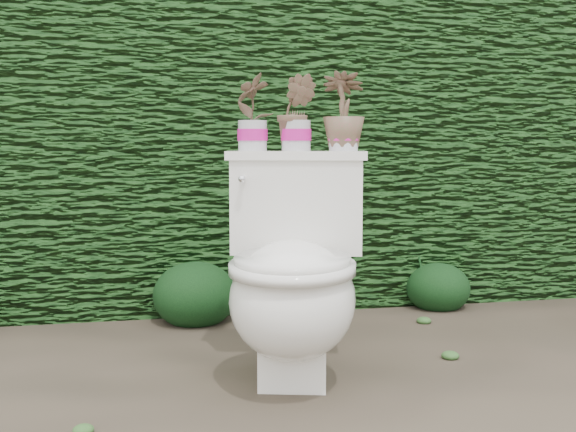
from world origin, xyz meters
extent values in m
plane|color=brown|center=(0.00, 0.00, 0.00)|extent=(60.00, 60.00, 0.00)
cube|color=#26591D|center=(0.00, 1.60, 0.80)|extent=(8.00, 1.00, 1.60)
cube|color=silver|center=(0.60, 6.00, 2.00)|extent=(8.00, 3.50, 4.00)
cube|color=white|center=(0.17, 0.14, 0.10)|extent=(0.29, 0.35, 0.20)
ellipsoid|color=white|center=(0.15, 0.05, 0.30)|extent=(0.53, 0.60, 0.39)
cube|color=white|center=(0.23, 0.35, 0.57)|extent=(0.50, 0.29, 0.34)
cube|color=white|center=(0.23, 0.35, 0.76)|extent=(0.53, 0.31, 0.03)
cylinder|color=silver|center=(0.03, 0.31, 0.68)|extent=(0.03, 0.06, 0.02)
sphere|color=silver|center=(0.02, 0.28, 0.68)|extent=(0.03, 0.03, 0.03)
imported|color=#216B2C|center=(0.08, 0.40, 0.91)|extent=(0.17, 0.16, 0.26)
imported|color=#216B2C|center=(0.23, 0.36, 0.90)|extent=(0.17, 0.16, 0.26)
imported|color=#216B2C|center=(0.39, 0.31, 0.91)|extent=(0.18, 0.18, 0.27)
ellipsoid|color=#153B14|center=(-0.09, 1.02, 0.15)|extent=(0.38, 0.38, 0.30)
ellipsoid|color=#153B14|center=(1.10, 1.06, 0.12)|extent=(0.31, 0.31, 0.25)
camera|label=1|loc=(-0.34, -2.20, 0.81)|focal=45.00mm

